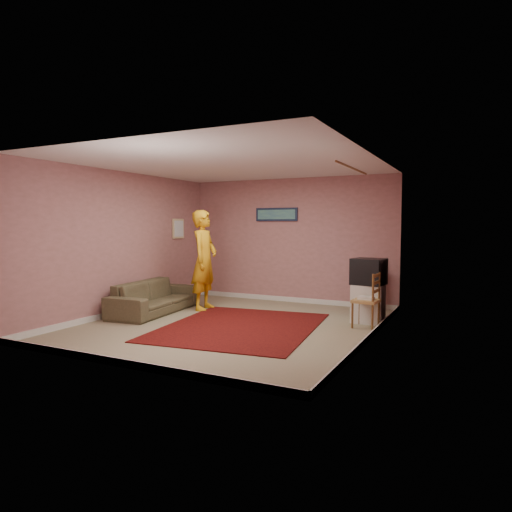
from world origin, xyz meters
The scene contains 26 objects.
ground centered at (0.00, 0.00, 0.00)m, with size 5.00×5.00×0.00m, color gray.
wall_back centered at (0.00, 2.50, 1.30)m, with size 4.50×0.02×2.60m, color #AD7176.
wall_front centered at (0.00, -2.50, 1.30)m, with size 4.50×0.02×2.60m, color #AD7176.
wall_left centered at (-2.25, 0.00, 1.30)m, with size 0.02×5.00×2.60m, color #AD7176.
wall_right centered at (2.25, 0.00, 1.30)m, with size 0.02×5.00×2.60m, color #AD7176.
ceiling centered at (0.00, 0.00, 2.60)m, with size 4.50×5.00×0.02m, color silver.
baseboard_back centered at (0.00, 2.49, 0.05)m, with size 4.50×0.02×0.10m, color silver.
baseboard_front centered at (0.00, -2.49, 0.05)m, with size 4.50×0.02×0.10m, color silver.
baseboard_left centered at (-2.24, 0.00, 0.05)m, with size 0.02×5.00×0.10m, color silver.
baseboard_right centered at (2.24, 0.00, 0.05)m, with size 0.02×5.00×0.10m, color silver.
window centered at (2.24, -0.90, 1.45)m, with size 0.01×1.10×1.50m, color black.
curtain_sheer centered at (2.23, -1.05, 1.25)m, with size 0.01×0.75×2.10m, color white.
curtain_floral centered at (2.21, -0.35, 1.25)m, with size 0.01×0.35×2.10m, color beige.
curtain_rod centered at (2.20, -0.90, 2.32)m, with size 0.02×0.02×1.40m, color brown.
picture_back centered at (-0.30, 2.47, 1.85)m, with size 0.95×0.04×0.28m.
picture_left centered at (-2.22, 1.60, 1.55)m, with size 0.04×0.38×0.42m.
area_rug centered at (0.21, -0.08, 0.01)m, with size 2.31×2.89×0.02m, color black.
tv_cabinet centered at (1.95, 1.19, 0.32)m, with size 0.50×0.46×0.64m, color silver.
crt_tv centered at (1.94, 1.20, 0.86)m, with size 0.57×0.52×0.44m.
chair_a centered at (1.74, 2.20, 0.52)m, with size 0.47×0.46×0.46m.
dvd_player centered at (1.74, 2.20, 0.46)m, with size 0.32×0.23×0.06m, color #B2B2B8.
blue_throw centered at (1.74, 2.20, 0.68)m, with size 0.40×0.05×0.42m, color #8BA4E3.
chair_b centered at (2.00, 0.80, 0.54)m, with size 0.41×0.43×0.48m.
game_console centered at (2.00, 0.80, 0.47)m, with size 0.24×0.17×0.05m, color silver.
sofa centered at (-1.80, 0.26, 0.29)m, with size 2.01×0.79×0.59m, color brown.
person centered at (-1.15, 0.96, 0.96)m, with size 0.70×0.46×1.91m, color orange.
Camera 1 is at (3.64, -6.41, 1.64)m, focal length 32.00 mm.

